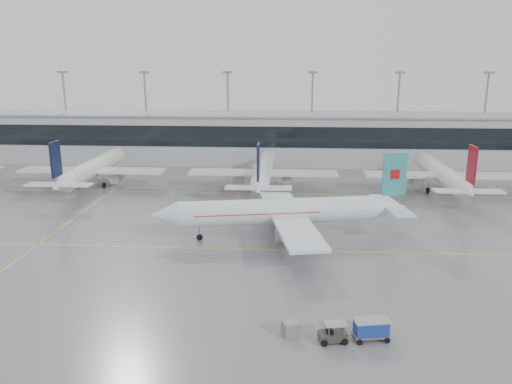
# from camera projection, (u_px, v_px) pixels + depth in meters

# --- Properties ---
(ground) EXTENTS (320.00, 320.00, 0.00)m
(ground) POSITION_uv_depth(u_px,v_px,m) (250.00, 249.00, 68.31)
(ground) COLOR slate
(ground) RESTS_ON ground
(taxi_line_main) EXTENTS (120.00, 0.25, 0.01)m
(taxi_line_main) POSITION_uv_depth(u_px,v_px,m) (250.00, 249.00, 68.31)
(taxi_line_main) COLOR yellow
(taxi_line_main) RESTS_ON ground
(taxi_line_north) EXTENTS (120.00, 0.25, 0.01)m
(taxi_line_north) POSITION_uv_depth(u_px,v_px,m) (262.00, 193.00, 97.28)
(taxi_line_north) COLOR yellow
(taxi_line_north) RESTS_ON ground
(taxi_line_cross) EXTENTS (0.25, 60.00, 0.01)m
(taxi_line_cross) POSITION_uv_depth(u_px,v_px,m) (81.00, 213.00, 84.67)
(taxi_line_cross) COLOR yellow
(taxi_line_cross) RESTS_ON ground
(terminal) EXTENTS (180.00, 15.00, 12.00)m
(terminal) POSITION_uv_depth(u_px,v_px,m) (269.00, 139.00, 126.66)
(terminal) COLOR #AAAAAE
(terminal) RESTS_ON ground
(terminal_glass) EXTENTS (180.00, 0.20, 5.00)m
(terminal_glass) POSITION_uv_depth(u_px,v_px,m) (267.00, 137.00, 118.99)
(terminal_glass) COLOR black
(terminal_glass) RESTS_ON ground
(terminal_roof) EXTENTS (182.00, 16.00, 0.40)m
(terminal_roof) POSITION_uv_depth(u_px,v_px,m) (269.00, 114.00, 125.09)
(terminal_roof) COLOR gray
(terminal_roof) RESTS_ON ground
(light_masts) EXTENTS (156.40, 1.00, 22.60)m
(light_masts) POSITION_uv_depth(u_px,v_px,m) (270.00, 107.00, 130.59)
(light_masts) COLOR gray
(light_masts) RESTS_ON ground
(air_canada_jet) EXTENTS (38.05, 31.17, 12.17)m
(air_canada_jet) POSITION_uv_depth(u_px,v_px,m) (285.00, 211.00, 72.28)
(air_canada_jet) COLOR silver
(air_canada_jet) RESTS_ON ground
(parked_jet_b) EXTENTS (29.64, 36.96, 11.72)m
(parked_jet_b) POSITION_uv_depth(u_px,v_px,m) (93.00, 169.00, 102.09)
(parked_jet_b) COLOR silver
(parked_jet_b) RESTS_ON ground
(parked_jet_c) EXTENTS (29.64, 36.96, 11.72)m
(parked_jet_c) POSITION_uv_depth(u_px,v_px,m) (263.00, 171.00, 99.90)
(parked_jet_c) COLOR silver
(parked_jet_c) RESTS_ON ground
(parked_jet_d) EXTENTS (29.64, 36.96, 11.72)m
(parked_jet_d) POSITION_uv_depth(u_px,v_px,m) (441.00, 173.00, 97.72)
(parked_jet_d) COLOR silver
(parked_jet_d) RESTS_ON ground
(baggage_tug) EXTENTS (3.89, 2.01, 1.85)m
(baggage_tug) POSITION_uv_depth(u_px,v_px,m) (333.00, 335.00, 45.62)
(baggage_tug) COLOR #2F332B
(baggage_tug) RESTS_ON ground
(baggage_cart) EXTENTS (3.49, 2.34, 2.00)m
(baggage_cart) POSITION_uv_depth(u_px,v_px,m) (371.00, 328.00, 45.89)
(baggage_cart) COLOR gray
(baggage_cart) RESTS_ON ground
(gse_unit) EXTENTS (1.83, 1.77, 1.43)m
(gse_unit) POSITION_uv_depth(u_px,v_px,m) (291.00, 329.00, 46.61)
(gse_unit) COLOR gray
(gse_unit) RESTS_ON ground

